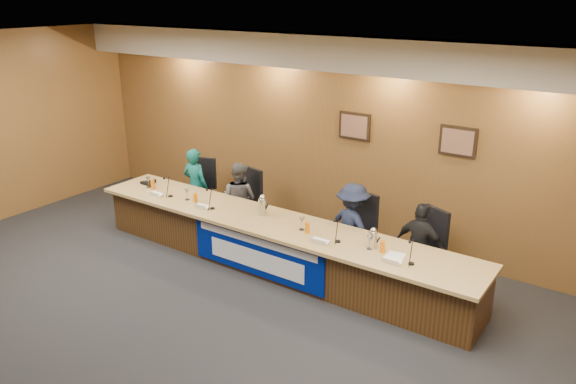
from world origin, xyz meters
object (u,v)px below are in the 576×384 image
at_px(dais_body, 274,245).
at_px(panelist_b, 239,199).
at_px(office_chair_b, 243,206).
at_px(speakerphone, 149,183).
at_px(office_chair_a, 200,194).
at_px(panelist_c, 352,227).
at_px(office_chair_d, 422,253).
at_px(panelist_d, 420,247).
at_px(carafe_right, 373,240).
at_px(panelist_a, 196,186).
at_px(banner, 256,254).
at_px(carafe_mid, 263,207).
at_px(office_chair_c, 355,235).

xyz_separation_m(dais_body, panelist_b, (-1.14, 0.62, 0.27)).
xyz_separation_m(office_chair_b, speakerphone, (-1.46, -0.67, 0.30)).
bearing_deg(panelist_b, office_chair_a, -10.90).
distance_m(panelist_c, office_chair_a, 3.03).
distance_m(office_chair_d, speakerphone, 4.60).
xyz_separation_m(panelist_c, panelist_d, (1.01, 0.00, -0.04)).
distance_m(office_chair_d, carafe_right, 0.93).
bearing_deg(panelist_b, office_chair_b, -94.95).
bearing_deg(carafe_right, panelist_b, 166.33).
height_order(panelist_a, office_chair_b, panelist_a).
bearing_deg(speakerphone, panelist_c, 9.14).
relative_size(banner, speakerphone, 6.88).
distance_m(panelist_a, speakerphone, 0.77).
height_order(panelist_b, speakerphone, panelist_b).
distance_m(office_chair_b, carafe_mid, 1.19).
bearing_deg(banner, office_chair_a, 151.59).
relative_size(banner, office_chair_c, 4.58).
bearing_deg(carafe_right, dais_body, 178.63).
xyz_separation_m(dais_body, office_chair_a, (-2.10, 0.72, 0.13)).
relative_size(panelist_a, carafe_mid, 5.44).
bearing_deg(office_chair_b, carafe_mid, -22.99).
height_order(panelist_c, carafe_right, panelist_c).
distance_m(office_chair_c, speakerphone, 3.61).
height_order(banner, office_chair_c, banner).
height_order(office_chair_c, speakerphone, speakerphone).
bearing_deg(office_chair_c, carafe_right, -37.84).
distance_m(office_chair_b, speakerphone, 1.64).
relative_size(panelist_a, office_chair_d, 2.74).
height_order(panelist_b, office_chair_b, panelist_b).
relative_size(panelist_b, panelist_d, 1.02).
distance_m(dais_body, carafe_mid, 0.57).
bearing_deg(carafe_right, panelist_c, 134.24).
bearing_deg(office_chair_b, office_chair_d, 13.35).
relative_size(dais_body, panelist_d, 4.92).
bearing_deg(carafe_right, panelist_d, 60.44).
relative_size(panelist_c, carafe_mid, 5.33).
distance_m(panelist_b, carafe_mid, 1.10).
bearing_deg(office_chair_a, speakerphone, -144.96).
xyz_separation_m(panelist_a, office_chair_d, (4.04, 0.10, -0.18)).
xyz_separation_m(dais_body, carafe_right, (1.57, -0.04, 0.51)).
height_order(banner, speakerphone, speakerphone).
relative_size(panelist_b, office_chair_a, 2.58).
bearing_deg(carafe_right, office_chair_c, 130.21).
distance_m(office_chair_c, carafe_right, 1.06).
height_order(dais_body, panelist_d, panelist_d).
bearing_deg(carafe_right, office_chair_d, 63.79).
distance_m(panelist_b, office_chair_b, 0.17).
bearing_deg(office_chair_b, panelist_b, -76.65).
xyz_separation_m(banner, panelist_b, (-1.14, 1.04, 0.24)).
xyz_separation_m(office_chair_c, carafe_right, (0.64, -0.76, 0.38)).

